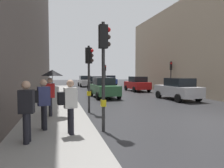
% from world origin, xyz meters
% --- Properties ---
extents(ground_plane, '(120.00, 120.00, 0.00)m').
position_xyz_m(ground_plane, '(0.00, 0.00, 0.00)').
color(ground_plane, '#28282B').
extents(sidewalk_kerb, '(2.88, 40.00, 0.16)m').
position_xyz_m(sidewalk_kerb, '(-6.77, 6.00, 0.08)').
color(sidewalk_kerb, gray).
rests_on(sidewalk_kerb, ground).
extents(traffic_light_near_left, '(0.44, 0.26, 3.97)m').
position_xyz_m(traffic_light_near_left, '(-5.00, -0.37, 2.74)').
color(traffic_light_near_left, '#2D2D2D').
rests_on(traffic_light_near_left, ground).
extents(traffic_light_mid_street, '(0.34, 0.45, 3.45)m').
position_xyz_m(traffic_light_mid_street, '(5.02, 11.65, 2.38)').
color(traffic_light_mid_street, '#2D2D2D').
rests_on(traffic_light_mid_street, ground).
extents(traffic_light_near_right, '(0.44, 0.38, 3.61)m').
position_xyz_m(traffic_light_near_right, '(-5.01, 3.26, 2.49)').
color(traffic_light_near_right, '#2D2D2D').
rests_on(traffic_light_near_right, ground).
extents(traffic_light_far_median, '(0.25, 0.43, 3.51)m').
position_xyz_m(traffic_light_far_median, '(0.56, 23.70, 2.42)').
color(traffic_light_far_median, '#2D2D2D').
rests_on(traffic_light_far_median, ground).
extents(car_silver_hatchback, '(2.20, 4.29, 1.76)m').
position_xyz_m(car_silver_hatchback, '(2.62, 6.64, 0.88)').
color(car_silver_hatchback, '#BCBCC1').
rests_on(car_silver_hatchback, ground).
extents(car_dark_suv, '(2.20, 4.29, 1.76)m').
position_xyz_m(car_dark_suv, '(-2.00, 17.86, 0.88)').
color(car_dark_suv, black).
rests_on(car_dark_suv, ground).
extents(car_blue_van, '(2.21, 4.30, 1.76)m').
position_xyz_m(car_blue_van, '(2.24, 27.85, 0.88)').
color(car_blue_van, navy).
rests_on(car_blue_van, ground).
extents(car_red_sedan, '(2.10, 4.24, 1.76)m').
position_xyz_m(car_red_sedan, '(2.43, 14.81, 0.88)').
color(car_red_sedan, red).
rests_on(car_red_sedan, ground).
extents(car_green_estate, '(2.13, 4.26, 1.76)m').
position_xyz_m(car_green_estate, '(-2.77, 9.61, 0.88)').
color(car_green_estate, '#2D6038').
rests_on(car_green_estate, ground).
extents(car_white_compact, '(2.14, 4.26, 1.76)m').
position_xyz_m(car_white_compact, '(-2.52, 24.85, 0.88)').
color(car_white_compact, silver).
rests_on(car_white_compact, ground).
extents(pedestrian_with_umbrella, '(1.00, 1.00, 2.14)m').
position_xyz_m(pedestrian_with_umbrella, '(-6.91, 2.17, 1.84)').
color(pedestrian_with_umbrella, black).
rests_on(pedestrian_with_umbrella, sidewalk_kerb).
extents(pedestrian_with_black_backpack, '(0.64, 0.38, 1.77)m').
position_xyz_m(pedestrian_with_black_backpack, '(-6.27, -0.90, 1.16)').
color(pedestrian_with_black_backpack, black).
rests_on(pedestrian_with_black_backpack, sidewalk_kerb).
extents(pedestrian_with_grey_backpack, '(0.65, 0.43, 1.77)m').
position_xyz_m(pedestrian_with_grey_backpack, '(-7.15, -0.15, 1.16)').
color(pedestrian_with_grey_backpack, black).
rests_on(pedestrian_with_grey_backpack, sidewalk_kerb).
extents(pedestrian_in_dark_coat, '(0.43, 0.36, 1.77)m').
position_xyz_m(pedestrian_in_dark_coat, '(-7.48, -1.44, 1.13)').
color(pedestrian_in_dark_coat, black).
rests_on(pedestrian_in_dark_coat, sidewalk_kerb).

